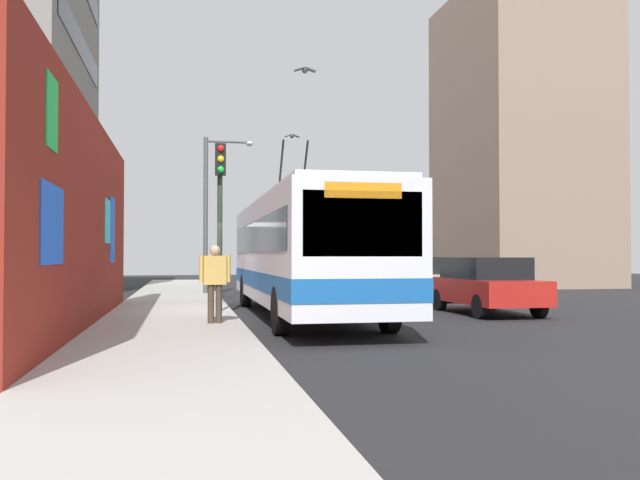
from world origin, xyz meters
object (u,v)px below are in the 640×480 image
parked_car_white (344,271)px  parked_car_silver (372,274)px  pedestrian_at_curb (215,277)px  traffic_light (220,199)px  street_lamp (212,202)px  city_bus (303,251)px  parked_car_champagne (412,277)px  parked_car_red (486,284)px

parked_car_white → parked_car_silver: bearing=-180.0°
pedestrian_at_curb → traffic_light: size_ratio=0.38×
pedestrian_at_curb → street_lamp: size_ratio=0.27×
city_bus → pedestrian_at_curb: city_bus is taller
parked_car_champagne → parked_car_white: bearing=0.0°
parked_car_white → city_bus: bearing=163.1°
city_bus → street_lamp: (9.67, 2.01, 2.02)m
traffic_light → pedestrian_at_curb: bearing=175.2°
pedestrian_at_curb → traffic_light: (3.20, -0.27, 2.00)m
parked_car_red → street_lamp: size_ratio=0.68×
parked_car_champagne → traffic_light: (-5.72, 7.35, 2.31)m
parked_car_silver → street_lamp: size_ratio=0.73×
parked_car_white → pedestrian_at_curb: bearing=158.9°
parked_car_red → parked_car_champagne: bearing=-0.0°
city_bus → pedestrian_at_curb: (-2.66, 2.42, -0.60)m
parked_car_champagne → parked_car_white: (10.87, 0.00, -0.00)m
parked_car_red → parked_car_white: size_ratio=0.99×
parked_car_red → street_lamp: 12.41m
parked_car_champagne → city_bus: bearing=140.2°
parked_car_red → city_bus: bearing=90.0°
parked_car_red → street_lamp: street_lamp is taller
parked_car_white → street_lamp: (-7.46, 7.21, 2.94)m
street_lamp → parked_car_red: bearing=-143.3°
traffic_light → street_lamp: street_lamp is taller
parked_car_champagne → street_lamp: size_ratio=0.79×
parked_car_red → pedestrian_at_curb: 8.08m
city_bus → parked_car_silver: bearing=-24.1°
traffic_light → street_lamp: bearing=-0.9°
parked_car_red → pedestrian_at_curb: (-2.67, 7.62, 0.32)m
parked_car_red → street_lamp: (9.66, 7.21, 2.94)m
city_bus → parked_car_silver: size_ratio=2.71×
city_bus → parked_car_red: city_bus is taller
parked_car_silver → pedestrian_at_curb: 16.19m
parked_car_white → street_lamp: 10.78m
parked_car_white → pedestrian_at_curb: pedestrian_at_curb is taller
parked_car_red → traffic_light: size_ratio=0.94×
traffic_light → parked_car_champagne: bearing=-52.1°
city_bus → street_lamp: street_lamp is taller
parked_car_silver → parked_car_champagne: bearing=-180.0°
parked_car_silver → street_lamp: 8.03m
city_bus → parked_car_red: bearing=-90.0°
pedestrian_at_curb → street_lamp: (12.33, -0.41, 2.62)m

